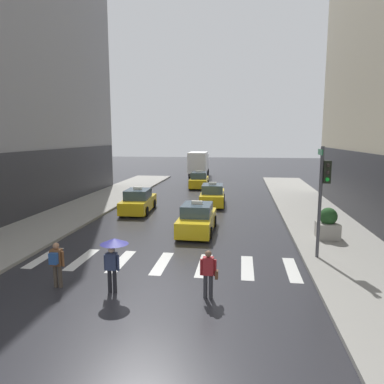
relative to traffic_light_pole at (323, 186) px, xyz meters
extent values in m
plane|color=#26262B|center=(-6.72, -4.31, -3.26)|extent=(160.00, 160.00, 0.00)
cube|color=silver|center=(-12.12, -1.31, -3.25)|extent=(0.50, 2.80, 0.01)
cube|color=silver|center=(-10.32, -1.31, -3.25)|extent=(0.50, 2.80, 0.01)
cube|color=silver|center=(-8.52, -1.31, -3.25)|extent=(0.50, 2.80, 0.01)
cube|color=silver|center=(-6.72, -1.31, -3.25)|extent=(0.50, 2.80, 0.01)
cube|color=silver|center=(-4.92, -1.31, -3.25)|extent=(0.50, 2.80, 0.01)
cube|color=silver|center=(-3.12, -1.31, -3.25)|extent=(0.50, 2.80, 0.01)
cube|color=silver|center=(-1.32, -1.31, -3.25)|extent=(0.50, 2.80, 0.01)
cube|color=#2D2D33|center=(-17.17, 5.49, -1.06)|extent=(0.10, 31.36, 4.40)
cylinder|color=#47474C|center=(-0.10, 0.00, -0.71)|extent=(0.14, 0.14, 4.80)
cube|color=black|center=(0.12, 0.00, 0.62)|extent=(0.30, 0.26, 0.95)
sphere|color=#28231E|center=(0.12, -0.14, 0.92)|extent=(0.17, 0.17, 0.17)
sphere|color=#28231E|center=(0.12, -0.14, 0.62)|extent=(0.17, 0.17, 0.17)
sphere|color=green|center=(0.12, -0.14, 0.32)|extent=(0.17, 0.17, 0.17)
cube|color=#196638|center=(-0.15, 0.18, 1.44)|extent=(0.04, 0.84, 0.24)
cube|color=yellow|center=(-5.87, 3.95, -2.70)|extent=(1.83, 4.51, 0.84)
cube|color=#384C5B|center=(-5.87, 3.85, -1.96)|extent=(1.62, 2.11, 0.64)
cube|color=silver|center=(-5.87, 3.85, -1.55)|extent=(0.60, 0.24, 0.18)
cylinder|color=black|center=(-6.71, 5.31, -2.93)|extent=(0.22, 0.66, 0.66)
cylinder|color=black|center=(-5.00, 5.30, -2.93)|extent=(0.22, 0.66, 0.66)
cylinder|color=black|center=(-6.73, 2.61, -2.93)|extent=(0.22, 0.66, 0.66)
cylinder|color=black|center=(-5.02, 2.60, -2.93)|extent=(0.22, 0.66, 0.66)
cube|color=#F2EAB2|center=(-6.48, 6.23, -2.65)|extent=(0.20, 0.04, 0.14)
cube|color=#F2EAB2|center=(-5.22, 6.22, -2.65)|extent=(0.20, 0.04, 0.14)
cube|color=yellow|center=(-10.71, 8.85, -2.70)|extent=(2.02, 4.58, 0.84)
cube|color=#384C5B|center=(-10.71, 8.75, -1.96)|extent=(1.70, 2.18, 0.64)
cube|color=silver|center=(-10.71, 8.75, -1.55)|extent=(0.61, 0.27, 0.18)
cylinder|color=black|center=(-11.63, 10.15, -2.93)|extent=(0.25, 0.67, 0.66)
cylinder|color=black|center=(-9.93, 10.24, -2.93)|extent=(0.25, 0.67, 0.66)
cylinder|color=black|center=(-11.50, 7.46, -2.93)|extent=(0.25, 0.67, 0.66)
cylinder|color=black|center=(-9.79, 7.54, -2.93)|extent=(0.25, 0.67, 0.66)
cube|color=#F2EAB2|center=(-11.45, 11.08, -2.65)|extent=(0.20, 0.05, 0.14)
cube|color=#F2EAB2|center=(-10.19, 11.15, -2.65)|extent=(0.20, 0.05, 0.14)
cube|color=yellow|center=(-5.67, 12.24, -2.70)|extent=(2.00, 4.58, 0.84)
cube|color=#384C5B|center=(-5.67, 12.14, -1.96)|extent=(1.69, 2.17, 0.64)
cube|color=silver|center=(-5.67, 12.14, -1.55)|extent=(0.61, 0.27, 0.18)
cylinder|color=black|center=(-6.59, 13.55, -2.93)|extent=(0.25, 0.67, 0.66)
cylinder|color=black|center=(-4.88, 13.62, -2.93)|extent=(0.25, 0.67, 0.66)
cylinder|color=black|center=(-6.47, 10.85, -2.93)|extent=(0.25, 0.67, 0.66)
cylinder|color=black|center=(-4.76, 10.93, -2.93)|extent=(0.25, 0.67, 0.66)
cube|color=#F2EAB2|center=(-6.40, 14.48, -2.65)|extent=(0.20, 0.05, 0.14)
cube|color=#F2EAB2|center=(-5.15, 14.53, -2.65)|extent=(0.20, 0.05, 0.14)
cube|color=yellow|center=(-7.86, 21.68, -2.70)|extent=(1.99, 4.57, 0.84)
cube|color=#384C5B|center=(-7.85, 21.58, -1.96)|extent=(1.69, 2.17, 0.64)
cube|color=silver|center=(-7.85, 21.58, -1.55)|extent=(0.61, 0.26, 0.18)
cylinder|color=black|center=(-8.77, 22.99, -2.93)|extent=(0.25, 0.67, 0.66)
cylinder|color=black|center=(-7.06, 23.06, -2.93)|extent=(0.25, 0.67, 0.66)
cylinder|color=black|center=(-8.66, 20.29, -2.93)|extent=(0.25, 0.67, 0.66)
cylinder|color=black|center=(-6.95, 20.36, -2.93)|extent=(0.25, 0.67, 0.66)
cube|color=#F2EAB2|center=(-8.58, 23.92, -2.65)|extent=(0.20, 0.05, 0.14)
cube|color=#F2EAB2|center=(-7.32, 23.97, -2.65)|extent=(0.20, 0.05, 0.14)
cube|color=#2D2D2D|center=(-8.96, 30.49, -2.61)|extent=(2.03, 6.66, 0.40)
cube|color=silver|center=(-9.07, 33.79, -1.36)|extent=(2.16, 1.87, 2.10)
cube|color=#384C5B|center=(-9.10, 34.71, -0.99)|extent=(1.89, 0.10, 0.95)
cube|color=silver|center=(-8.93, 29.60, -1.16)|extent=(2.36, 4.87, 2.50)
cylinder|color=black|center=(-10.06, 33.56, -2.81)|extent=(0.31, 0.91, 0.90)
cylinder|color=black|center=(-8.07, 33.63, -2.81)|extent=(0.31, 0.91, 0.90)
cylinder|color=black|center=(-9.91, 29.02, -2.81)|extent=(0.31, 0.91, 0.90)
cylinder|color=black|center=(-7.91, 29.09, -2.81)|extent=(0.31, 0.91, 0.90)
cylinder|color=black|center=(-7.89, -4.37, -2.85)|extent=(0.14, 0.14, 0.82)
cylinder|color=black|center=(-7.71, -4.37, -2.85)|extent=(0.14, 0.14, 0.82)
cube|color=#2D3856|center=(-7.80, -4.37, -2.14)|extent=(0.36, 0.24, 0.60)
sphere|color=beige|center=(-7.80, -4.37, -1.72)|extent=(0.22, 0.22, 0.22)
cylinder|color=#2D3856|center=(-8.03, -4.37, -2.19)|extent=(0.09, 0.09, 0.55)
cylinder|color=#2D3856|center=(-7.57, -4.37, -2.19)|extent=(0.09, 0.09, 0.55)
cylinder|color=#4C4C4C|center=(-7.68, -4.37, -1.84)|extent=(0.02, 0.02, 1.00)
cone|color=navy|center=(-7.68, -4.37, -1.42)|extent=(0.96, 0.96, 0.20)
cylinder|color=#473D33|center=(-9.97, -4.23, -2.85)|extent=(0.14, 0.14, 0.82)
cylinder|color=#473D33|center=(-9.79, -4.23, -2.85)|extent=(0.14, 0.14, 0.82)
cube|color=brown|center=(-9.88, -4.23, -2.14)|extent=(0.36, 0.24, 0.60)
sphere|color=#9E7051|center=(-9.88, -4.23, -1.72)|extent=(0.22, 0.22, 0.22)
cylinder|color=brown|center=(-10.11, -4.23, -2.19)|extent=(0.09, 0.09, 0.55)
cylinder|color=brown|center=(-9.65, -4.23, -2.19)|extent=(0.09, 0.09, 0.55)
cube|color=#264C8C|center=(-9.88, -4.45, -2.12)|extent=(0.28, 0.18, 0.40)
cylinder|color=#333338|center=(-4.56, -4.36, -2.85)|extent=(0.14, 0.14, 0.82)
cylinder|color=#333338|center=(-4.38, -4.36, -2.85)|extent=(0.14, 0.14, 0.82)
cube|color=maroon|center=(-4.47, -4.36, -2.14)|extent=(0.36, 0.24, 0.60)
sphere|color=brown|center=(-4.47, -4.36, -1.72)|extent=(0.22, 0.22, 0.22)
cylinder|color=maroon|center=(-4.70, -4.36, -2.19)|extent=(0.09, 0.09, 0.55)
cylinder|color=maroon|center=(-4.24, -4.36, -2.19)|extent=(0.09, 0.09, 0.55)
cube|color=brown|center=(-4.19, -4.36, -2.42)|extent=(0.10, 0.20, 0.28)
cube|color=#A8A399|center=(1.01, 3.09, -2.71)|extent=(1.10, 1.10, 0.80)
sphere|color=#234C23|center=(1.01, 3.09, -1.96)|extent=(0.90, 0.90, 0.90)
camera|label=1|loc=(-3.44, -15.70, 2.12)|focal=33.69mm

